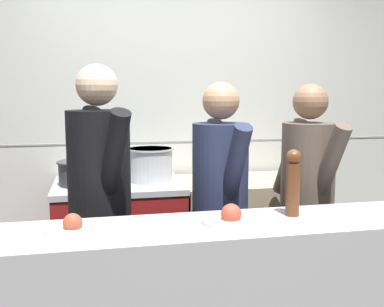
# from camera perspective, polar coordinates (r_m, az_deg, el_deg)

# --- Properties ---
(wall_back_tiled) EXTENTS (8.00, 0.06, 2.60)m
(wall_back_tiled) POSITION_cam_1_polar(r_m,az_deg,el_deg) (3.64, -2.70, 3.90)
(wall_back_tiled) COLOR silver
(wall_back_tiled) RESTS_ON ground_plane
(oven_range) EXTENTS (0.90, 0.71, 0.91)m
(oven_range) POSITION_cam_1_polar(r_m,az_deg,el_deg) (3.36, -9.18, -11.23)
(oven_range) COLOR maroon
(oven_range) RESTS_ON ground_plane
(prep_counter) EXTENTS (0.96, 0.65, 0.89)m
(prep_counter) POSITION_cam_1_polar(r_m,az_deg,el_deg) (3.53, 6.47, -10.47)
(prep_counter) COLOR gray
(prep_counter) RESTS_ON ground_plane
(stock_pot) EXTENTS (0.35, 0.35, 0.17)m
(stock_pot) POSITION_cam_1_polar(r_m,az_deg,el_deg) (3.20, -13.68, -2.27)
(stock_pot) COLOR #2D2D33
(stock_pot) RESTS_ON oven_range
(sauce_pot) EXTENTS (0.33, 0.33, 0.24)m
(sauce_pot) POSITION_cam_1_polar(r_m,az_deg,el_deg) (3.23, -5.28, -1.32)
(sauce_pot) COLOR #B7BABF
(sauce_pot) RESTS_ON oven_range
(chefs_knife) EXTENTS (0.35, 0.19, 0.02)m
(chefs_knife) POSITION_cam_1_polar(r_m,az_deg,el_deg) (3.34, 7.12, -3.52)
(chefs_knife) COLOR #B7BABF
(chefs_knife) RESTS_ON prep_counter
(plated_dish_main) EXTENTS (0.24, 0.24, 0.08)m
(plated_dish_main) POSITION_cam_1_polar(r_m,az_deg,el_deg) (1.98, -14.90, -9.06)
(plated_dish_main) COLOR white
(plated_dish_main) RESTS_ON pass_counter
(plated_dish_appetiser) EXTENTS (0.27, 0.27, 0.09)m
(plated_dish_appetiser) POSITION_cam_1_polar(r_m,az_deg,el_deg) (2.05, 4.99, -8.19)
(plated_dish_appetiser) COLOR white
(plated_dish_appetiser) RESTS_ON pass_counter
(pepper_mill) EXTENTS (0.07, 0.07, 0.32)m
(pepper_mill) POSITION_cam_1_polar(r_m,az_deg,el_deg) (2.19, 12.71, -3.45)
(pepper_mill) COLOR brown
(pepper_mill) RESTS_ON pass_counter
(chef_head_cook) EXTENTS (0.44, 0.73, 1.69)m
(chef_head_cook) POSITION_cam_1_polar(r_m,az_deg,el_deg) (2.56, -11.60, -5.99)
(chef_head_cook) COLOR black
(chef_head_cook) RESTS_ON ground_plane
(chef_sous) EXTENTS (0.36, 0.70, 1.60)m
(chef_sous) POSITION_cam_1_polar(r_m,az_deg,el_deg) (2.65, 3.58, -6.52)
(chef_sous) COLOR black
(chef_sous) RESTS_ON ground_plane
(chef_line) EXTENTS (0.37, 0.70, 1.59)m
(chef_line) POSITION_cam_1_polar(r_m,az_deg,el_deg) (2.86, 14.39, -5.76)
(chef_line) COLOR black
(chef_line) RESTS_ON ground_plane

